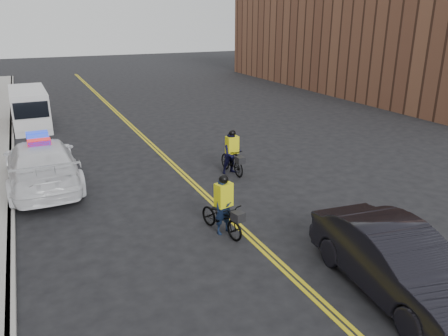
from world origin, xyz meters
name	(u,v)px	position (x,y,z in m)	size (l,w,h in m)	color
ground	(236,223)	(0.00, 0.00, 0.00)	(120.00, 120.00, 0.00)	black
center_line_left	(156,151)	(-0.08, 8.00, 0.01)	(0.10, 60.00, 0.01)	gold
center_line_right	(160,151)	(0.08, 8.00, 0.01)	(0.10, 60.00, 0.01)	gold
curb	(12,167)	(-6.00, 8.00, 0.07)	(0.20, 60.00, 0.15)	gray
building_across	(383,19)	(22.00, 18.00, 5.50)	(12.00, 30.00, 11.00)	brown
police_cruiser	(42,163)	(-4.92, 5.56, 0.85)	(2.45, 5.85, 1.85)	white
dark_sedan	(397,262)	(1.65, -4.50, 0.77)	(1.63, 4.66, 1.54)	black
cargo_van	(30,109)	(-4.99, 15.12, 1.00)	(1.98, 4.94, 2.05)	silver
cyclist_near	(224,213)	(-0.55, -0.37, 0.60)	(1.02, 1.86, 1.73)	black
cyclist_far	(232,157)	(1.77, 3.93, 0.68)	(0.80, 1.73, 1.73)	black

